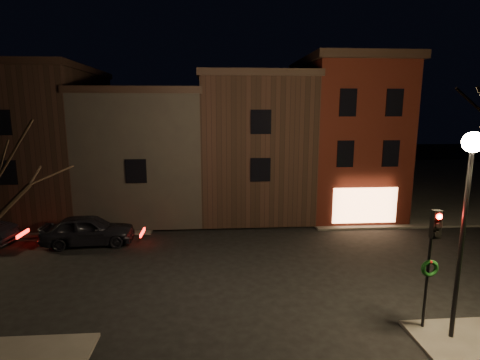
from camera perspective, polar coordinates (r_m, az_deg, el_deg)
The scene contains 10 objects.
ground at distance 17.84m, azimuth 0.34°, elevation -13.19°, with size 120.00×120.00×0.00m, color black.
sidewalk_far_right at distance 42.65m, azimuth 25.88°, elevation -0.07°, with size 30.00×30.00×0.12m, color #2D2B28.
sidewalk_far_left at distance 41.43m, azimuth -30.91°, elevation -0.80°, with size 30.00×30.00×0.12m, color #2D2B28.
corner_building at distance 27.42m, azimuth 15.77°, elevation 6.48°, with size 6.50×8.50×10.50m.
row_building_a at distance 27.01m, azimuth 1.80°, elevation 5.61°, with size 7.30×10.30×9.40m.
row_building_b at distance 27.29m, azimuth -13.57°, elevation 4.31°, with size 7.80×10.30×8.40m.
row_building_c at distance 29.30m, azimuth -27.83°, elevation 5.27°, with size 7.30×10.30×9.90m.
street_lamp_near at distance 12.86m, azimuth 31.50°, elevation -0.04°, with size 0.60×0.60×6.48m.
traffic_signal at distance 13.50m, azimuth 27.19°, elevation -9.61°, with size 0.58×0.38×4.05m.
parked_car_a at distance 21.99m, azimuth -22.06°, elevation -7.06°, with size 1.93×4.80×1.63m, color black.
Camera 1 is at (-1.27, -16.26, 7.22)m, focal length 28.00 mm.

